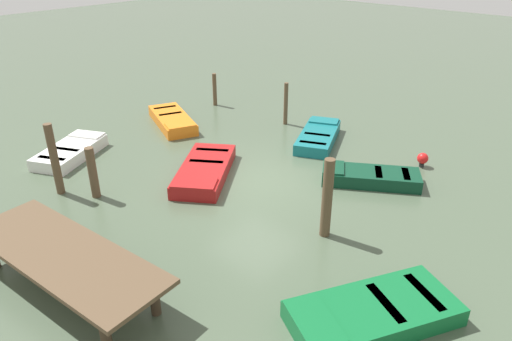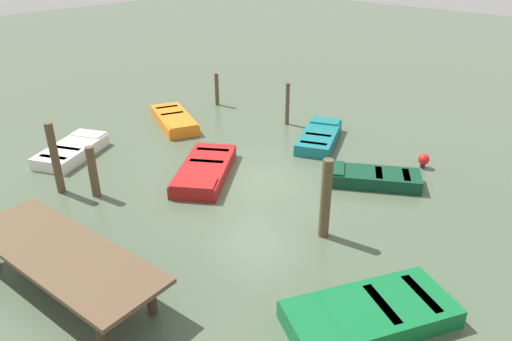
# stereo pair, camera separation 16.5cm
# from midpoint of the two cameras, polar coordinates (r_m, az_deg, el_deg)

# --- Properties ---
(ground_plane) EXTENTS (80.00, 80.00, 0.00)m
(ground_plane) POSITION_cam_midpoint_polar(r_m,az_deg,el_deg) (14.66, -0.32, -1.22)
(ground_plane) COLOR #475642
(dock_segment) EXTENTS (5.19, 2.12, 0.95)m
(dock_segment) POSITION_cam_midpoint_polar(r_m,az_deg,el_deg) (10.78, -22.43, -9.57)
(dock_segment) COLOR brown
(dock_segment) RESTS_ON ground_plane
(rowboat_green) EXTENTS (2.88, 3.62, 0.46)m
(rowboat_green) POSITION_cam_midpoint_polar(r_m,az_deg,el_deg) (9.89, 13.28, -16.31)
(rowboat_green) COLOR #0F602D
(rowboat_green) RESTS_ON ground_plane
(rowboat_white) EXTENTS (2.32, 2.96, 0.46)m
(rowboat_white) POSITION_cam_midpoint_polar(r_m,az_deg,el_deg) (17.34, -21.62, 2.15)
(rowboat_white) COLOR silver
(rowboat_white) RESTS_ON ground_plane
(rowboat_teal) EXTENTS (2.29, 3.15, 0.46)m
(rowboat_teal) POSITION_cam_midpoint_polar(r_m,az_deg,el_deg) (17.47, 7.21, 4.08)
(rowboat_teal) COLOR #14666B
(rowboat_teal) RESTS_ON ground_plane
(rowboat_dark_green) EXTENTS (3.03, 2.45, 0.46)m
(rowboat_dark_green) POSITION_cam_midpoint_polar(r_m,az_deg,el_deg) (14.83, 13.19, -0.71)
(rowboat_dark_green) COLOR #0C3823
(rowboat_dark_green) RESTS_ON ground_plane
(rowboat_orange) EXTENTS (3.33, 2.34, 0.46)m
(rowboat_orange) POSITION_cam_midpoint_polar(r_m,az_deg,el_deg) (19.23, -10.24, 5.99)
(rowboat_orange) COLOR orange
(rowboat_orange) RESTS_ON ground_plane
(rowboat_red) EXTENTS (3.01, 3.51, 0.46)m
(rowboat_red) POSITION_cam_midpoint_polar(r_m,az_deg,el_deg) (14.91, -6.51, 0.03)
(rowboat_red) COLOR maroon
(rowboat_red) RESTS_ON ground_plane
(mooring_piling_center) EXTENTS (0.18, 0.18, 1.42)m
(mooring_piling_center) POSITION_cam_midpoint_polar(r_m,az_deg,el_deg) (21.22, -5.21, 9.66)
(mooring_piling_center) COLOR brown
(mooring_piling_center) RESTS_ON ground_plane
(mooring_piling_near_left) EXTENTS (0.26, 0.26, 2.11)m
(mooring_piling_near_left) POSITION_cam_midpoint_polar(r_m,az_deg,el_deg) (11.70, 8.13, -3.34)
(mooring_piling_near_left) COLOR brown
(mooring_piling_near_left) RESTS_ON ground_plane
(mooring_piling_near_right) EXTENTS (0.25, 0.25, 1.53)m
(mooring_piling_near_right) POSITION_cam_midpoint_polar(r_m,az_deg,el_deg) (14.25, -19.33, -0.25)
(mooring_piling_near_right) COLOR brown
(mooring_piling_near_right) RESTS_ON ground_plane
(mooring_piling_mid_left) EXTENTS (0.23, 0.23, 2.16)m
(mooring_piling_mid_left) POSITION_cam_midpoint_polar(r_m,az_deg,el_deg) (14.70, -23.34, 1.22)
(mooring_piling_mid_left) COLOR brown
(mooring_piling_mid_left) RESTS_ON ground_plane
(mooring_piling_far_left) EXTENTS (0.16, 0.16, 1.69)m
(mooring_piling_far_left) POSITION_cam_midpoint_polar(r_m,az_deg,el_deg) (18.87, 3.34, 8.00)
(mooring_piling_far_left) COLOR brown
(mooring_piling_far_left) RESTS_ON ground_plane
(marker_buoy) EXTENTS (0.36, 0.36, 0.48)m
(marker_buoy) POSITION_cam_midpoint_polar(r_m,az_deg,el_deg) (16.31, 19.10, 1.34)
(marker_buoy) COLOR #262626
(marker_buoy) RESTS_ON ground_plane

